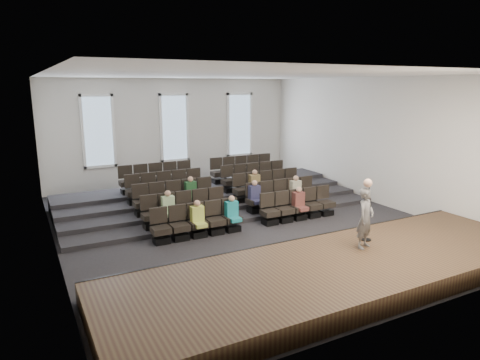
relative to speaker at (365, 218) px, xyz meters
name	(u,v)px	position (x,y,z in m)	size (l,w,h in m)	color
ground	(243,223)	(-1.12, 4.66, -1.30)	(14.00, 14.00, 0.00)	black
ceiling	(243,75)	(-1.12, 4.66, 3.71)	(12.00, 14.00, 0.02)	white
wall_back	(174,132)	(-1.12, 11.68, 1.20)	(12.00, 0.04, 5.00)	silver
wall_front	(414,200)	(-1.12, -2.36, 1.20)	(12.00, 0.04, 5.00)	silver
wall_left	(48,167)	(-7.14, 4.66, 1.20)	(0.04, 14.00, 5.00)	silver
wall_right	(376,141)	(4.90, 4.66, 1.20)	(0.04, 14.00, 5.00)	silver
stage	(341,271)	(-1.12, -0.44, -1.05)	(11.80, 3.60, 0.50)	#45341D
stage_lip	(299,247)	(-1.12, 1.33, -1.05)	(11.80, 0.06, 0.52)	black
risers	(207,197)	(-1.12, 7.83, -1.10)	(11.80, 4.80, 0.60)	black
seating_rows	(224,194)	(-1.12, 6.20, -0.62)	(6.80, 4.70, 1.67)	black
windows	(174,128)	(-1.12, 11.61, 1.40)	(8.44, 0.10, 3.24)	white
audience	(239,198)	(-1.12, 4.98, -0.49)	(5.45, 2.64, 1.10)	#BECC51
speaker	(365,218)	(0.00, 0.00, 0.00)	(0.58, 0.38, 1.60)	#5F5D5A
mic_stand	(367,222)	(0.45, 0.39, -0.29)	(0.29, 0.29, 1.72)	black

